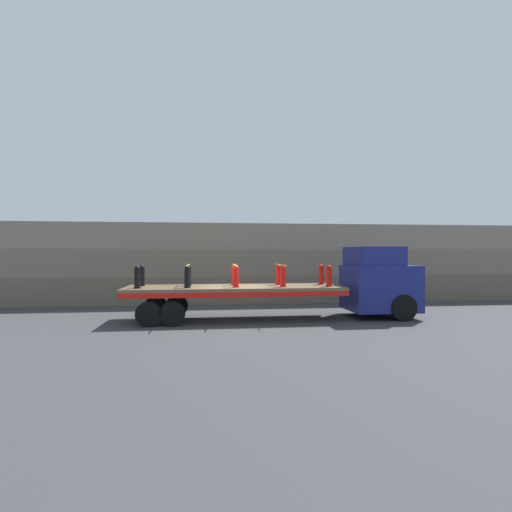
# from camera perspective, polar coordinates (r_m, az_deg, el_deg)

# --- Properties ---
(ground_plane) EXTENTS (120.00, 120.00, 0.00)m
(ground_plane) POSITION_cam_1_polar(r_m,az_deg,el_deg) (16.64, -3.03, -9.07)
(ground_plane) COLOR #38383A
(rock_cliff) EXTENTS (60.00, 3.30, 4.37)m
(rock_cliff) POSITION_cam_1_polar(r_m,az_deg,el_deg) (22.89, -4.16, -0.98)
(rock_cliff) COLOR #665B4C
(rock_cliff) RESTS_ON ground_plane
(truck_cab) EXTENTS (2.78, 2.61, 3.01)m
(truck_cab) POSITION_cam_1_polar(r_m,az_deg,el_deg) (18.03, 17.41, -3.49)
(truck_cab) COLOR navy
(truck_cab) RESTS_ON ground_plane
(flatbed_trailer) EXTENTS (8.83, 2.63, 1.38)m
(flatbed_trailer) POSITION_cam_1_polar(r_m,az_deg,el_deg) (16.46, -5.65, -5.36)
(flatbed_trailer) COLOR brown
(flatbed_trailer) RESTS_ON ground_plane
(fire_hydrant_black_near_0) EXTENTS (0.28, 0.43, 0.87)m
(fire_hydrant_black_near_0) POSITION_cam_1_polar(r_m,az_deg,el_deg) (16.07, -16.61, -2.95)
(fire_hydrant_black_near_0) COLOR black
(fire_hydrant_black_near_0) RESTS_ON flatbed_trailer
(fire_hydrant_black_far_0) EXTENTS (0.28, 0.43, 0.87)m
(fire_hydrant_black_far_0) POSITION_cam_1_polar(r_m,az_deg,el_deg) (17.17, -15.99, -2.73)
(fire_hydrant_black_far_0) COLOR black
(fire_hydrant_black_far_0) RESTS_ON flatbed_trailer
(fire_hydrant_black_near_1) EXTENTS (0.28, 0.43, 0.87)m
(fire_hydrant_black_near_1) POSITION_cam_1_polar(r_m,az_deg,el_deg) (15.86, -9.79, -2.98)
(fire_hydrant_black_near_1) COLOR black
(fire_hydrant_black_near_1) RESTS_ON flatbed_trailer
(fire_hydrant_black_far_1) EXTENTS (0.28, 0.43, 0.87)m
(fire_hydrant_black_far_1) POSITION_cam_1_polar(r_m,az_deg,el_deg) (16.98, -9.61, -2.76)
(fire_hydrant_black_far_1) COLOR black
(fire_hydrant_black_far_1) RESTS_ON flatbed_trailer
(fire_hydrant_red_near_2) EXTENTS (0.28, 0.43, 0.87)m
(fire_hydrant_red_near_2) POSITION_cam_1_polar(r_m,az_deg,el_deg) (15.89, -2.89, -2.97)
(fire_hydrant_red_near_2) COLOR red
(fire_hydrant_red_near_2) RESTS_ON flatbed_trailer
(fire_hydrant_red_far_2) EXTENTS (0.28, 0.43, 0.87)m
(fire_hydrant_red_far_2) POSITION_cam_1_polar(r_m,az_deg,el_deg) (17.00, -3.16, -2.75)
(fire_hydrant_red_far_2) COLOR red
(fire_hydrant_red_far_2) RESTS_ON flatbed_trailer
(fire_hydrant_red_near_3) EXTENTS (0.28, 0.43, 0.87)m
(fire_hydrant_red_near_3) POSITION_cam_1_polar(r_m,az_deg,el_deg) (16.14, 3.89, -2.92)
(fire_hydrant_red_near_3) COLOR red
(fire_hydrant_red_near_3) RESTS_ON flatbed_trailer
(fire_hydrant_red_far_3) EXTENTS (0.28, 0.43, 0.87)m
(fire_hydrant_red_far_3) POSITION_cam_1_polar(r_m,az_deg,el_deg) (17.23, 3.19, -2.70)
(fire_hydrant_red_far_3) COLOR red
(fire_hydrant_red_far_3) RESTS_ON flatbed_trailer
(fire_hydrant_red_near_4) EXTENTS (0.28, 0.43, 0.87)m
(fire_hydrant_red_near_4) POSITION_cam_1_polar(r_m,az_deg,el_deg) (16.60, 10.38, -2.83)
(fire_hydrant_red_near_4) COLOR red
(fire_hydrant_red_near_4) RESTS_ON flatbed_trailer
(fire_hydrant_red_far_4) EXTENTS (0.28, 0.43, 0.87)m
(fire_hydrant_red_far_4) POSITION_cam_1_polar(r_m,az_deg,el_deg) (17.67, 9.29, -2.63)
(fire_hydrant_red_far_4) COLOR red
(fire_hydrant_red_far_4) RESTS_ON flatbed_trailer
(cargo_strap_rear) EXTENTS (0.05, 2.74, 0.01)m
(cargo_strap_rear) POSITION_cam_1_polar(r_m,az_deg,el_deg) (16.40, -9.70, -1.28)
(cargo_strap_rear) COLOR yellow
(cargo_strap_rear) RESTS_ON fire_hydrant_black_near_1
(cargo_strap_middle) EXTENTS (0.05, 2.74, 0.01)m
(cargo_strap_middle) POSITION_cam_1_polar(r_m,az_deg,el_deg) (16.42, -3.03, -1.28)
(cargo_strap_middle) COLOR yellow
(cargo_strap_middle) RESTS_ON fire_hydrant_red_near_2
(cargo_strap_front) EXTENTS (0.05, 2.74, 0.01)m
(cargo_strap_front) POSITION_cam_1_polar(r_m,az_deg,el_deg) (16.66, 3.53, -1.25)
(cargo_strap_front) COLOR yellow
(cargo_strap_front) RESTS_ON fire_hydrant_red_near_3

